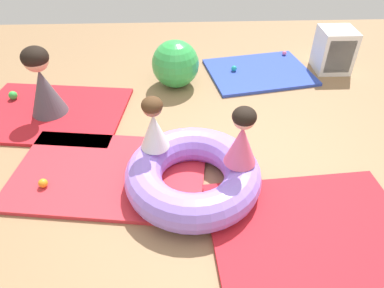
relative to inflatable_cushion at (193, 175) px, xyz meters
The scene contains 16 objects.
ground_plane 0.21m from the inflatable_cushion, 33.66° to the left, with size 8.00×8.00×0.00m, color #93704C.
gym_mat_center_rear 1.04m from the inflatable_cushion, 29.60° to the right, with size 1.55×1.14×0.04m, color red.
gym_mat_far_left 0.80m from the inflatable_cushion, 165.10° to the left, with size 1.73×1.09×0.04m, color red.
gym_mat_near_right 2.33m from the inflatable_cushion, 64.98° to the left, with size 1.32×1.01×0.04m, color #2D47B7.
gym_mat_front 1.98m from the inflatable_cushion, 141.91° to the left, with size 1.63×1.18×0.04m, color red.
inflatable_cushion is the anchor object (origin of this frame).
child_in_pink 0.56m from the inflatable_cushion, ahead, with size 0.34×0.34×0.52m.
child_in_white 0.55m from the inflatable_cushion, 145.94° to the left, with size 0.34×0.34×0.49m.
adult_seated 2.00m from the inflatable_cushion, 141.91° to the left, with size 0.54×0.54×0.77m.
play_ball_red 0.62m from the inflatable_cushion, 140.39° to the left, with size 0.09×0.09×0.09m, color red.
play_ball_teal 2.21m from the inflatable_cushion, 73.14° to the left, with size 0.07×0.07×0.07m, color teal.
play_ball_green 2.56m from the inflatable_cushion, 143.82° to the left, with size 0.10×0.10×0.10m, color green.
play_ball_pink 2.96m from the inflatable_cushion, 60.87° to the left, with size 0.06×0.06×0.06m, color pink.
play_ball_orange 1.30m from the inflatable_cushion, behind, with size 0.08×0.08×0.08m, color orange.
exercise_ball_large 1.85m from the inflatable_cushion, 94.32° to the left, with size 0.58×0.58×0.58m, color green.
storage_cube 2.94m from the inflatable_cushion, 47.65° to the left, with size 0.44×0.44×0.56m.
Camera 1 is at (-0.22, -2.27, 2.27)m, focal length 33.20 mm.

